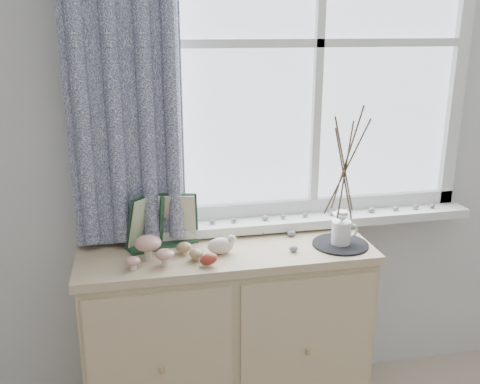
{
  "coord_description": "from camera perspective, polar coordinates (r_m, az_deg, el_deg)",
  "views": [
    {
      "loc": [
        -0.51,
        -0.24,
        1.72
      ],
      "look_at": [
        -0.1,
        1.7,
        1.1
      ],
      "focal_mm": 40.0,
      "sensor_mm": 36.0,
      "label": 1
    }
  ],
  "objects": [
    {
      "name": "sideboard",
      "position": [
        2.4,
        -1.44,
        -15.29
      ],
      "size": [
        1.2,
        0.45,
        0.85
      ],
      "color": "tan",
      "rests_on": "ground"
    },
    {
      "name": "botanical_book",
      "position": [
        2.18,
        -8.39,
        -3.13
      ],
      "size": [
        0.35,
        0.22,
        0.23
      ],
      "primitive_type": null,
      "rotation": [
        0.0,
        0.0,
        0.3
      ],
      "color": "#1C3C26",
      "rests_on": "sideboard"
    },
    {
      "name": "toadstool_cluster",
      "position": [
        2.08,
        -9.57,
        -5.93
      ],
      "size": [
        0.18,
        0.16,
        0.1
      ],
      "color": "beige",
      "rests_on": "sideboard"
    },
    {
      "name": "wooden_eggs",
      "position": [
        2.09,
        -4.71,
        -6.54
      ],
      "size": [
        0.14,
        0.17,
        0.07
      ],
      "color": "tan",
      "rests_on": "sideboard"
    },
    {
      "name": "songbird_figurine",
      "position": [
        2.14,
        -2.07,
        -5.64
      ],
      "size": [
        0.15,
        0.07,
        0.07
      ],
      "primitive_type": null,
      "rotation": [
        0.0,
        0.0,
        0.04
      ],
      "color": "white",
      "rests_on": "sideboard"
    },
    {
      "name": "crocheted_doily",
      "position": [
        2.26,
        10.65,
        -5.49
      ],
      "size": [
        0.23,
        0.23,
        0.01
      ],
      "primitive_type": "cylinder",
      "color": "black",
      "rests_on": "sideboard"
    },
    {
      "name": "twig_pitcher",
      "position": [
        2.16,
        11.15,
        2.88
      ],
      "size": [
        0.22,
        0.22,
        0.6
      ],
      "rotation": [
        0.0,
        0.0,
        -0.03
      ],
      "color": "silver",
      "rests_on": "crocheted_doily"
    },
    {
      "name": "sideboard_pebbles",
      "position": [
        2.27,
        6.11,
        -5.01
      ],
      "size": [
        0.34,
        0.23,
        0.02
      ],
      "color": "gray",
      "rests_on": "sideboard"
    }
  ]
}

